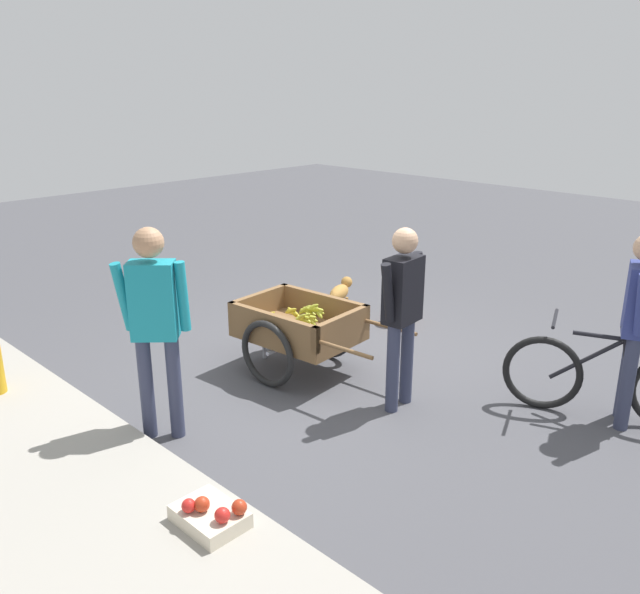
# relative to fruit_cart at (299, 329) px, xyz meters

# --- Properties ---
(ground_plane) EXTENTS (24.00, 24.00, 0.00)m
(ground_plane) POSITION_rel_fruit_cart_xyz_m (-0.22, -0.26, -0.44)
(ground_plane) COLOR #47474C
(fruit_cart) EXTENTS (1.71, 0.99, 0.69)m
(fruit_cart) POSITION_rel_fruit_cart_xyz_m (0.00, 0.00, 0.00)
(fruit_cart) COLOR brown
(fruit_cart) RESTS_ON ground
(vendor_person) EXTENTS (0.23, 0.57, 1.58)m
(vendor_person) POSITION_rel_fruit_cart_xyz_m (-1.14, -0.10, 0.51)
(vendor_person) COLOR #333851
(vendor_person) RESTS_ON ground
(bicycle) EXTENTS (1.57, 0.71, 0.85)m
(bicycle) POSITION_rel_fruit_cart_xyz_m (-2.50, -1.10, -0.08)
(bicycle) COLOR black
(bicycle) RESTS_ON ground
(cyclist_person) EXTENTS (0.31, 0.57, 1.59)m
(cyclist_person) POSITION_rel_fruit_cart_xyz_m (-2.64, -1.15, 0.52)
(cyclist_person) COLOR #333851
(cyclist_person) RESTS_ON ground
(dog) EXTENTS (0.34, 0.63, 0.40)m
(dog) POSITION_rel_fruit_cart_xyz_m (0.84, -1.51, -0.17)
(dog) COLOR #AD7A38
(dog) RESTS_ON ground
(plastic_bucket) EXTENTS (0.27, 0.27, 0.25)m
(plastic_bucket) POSITION_rel_fruit_cart_xyz_m (0.14, -1.71, -0.31)
(plastic_bucket) COLOR orange
(plastic_bucket) RESTS_ON ground
(apple_crate) EXTENTS (0.44, 0.32, 0.32)m
(apple_crate) POSITION_rel_fruit_cart_xyz_m (-1.40, 2.10, -0.31)
(apple_crate) COLOR beige
(apple_crate) RESTS_ON ground
(bystander_person) EXTENTS (0.39, 0.45, 1.69)m
(bystander_person) POSITION_rel_fruit_cart_xyz_m (-0.11, 1.61, 0.59)
(bystander_person) COLOR #333851
(bystander_person) RESTS_ON ground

